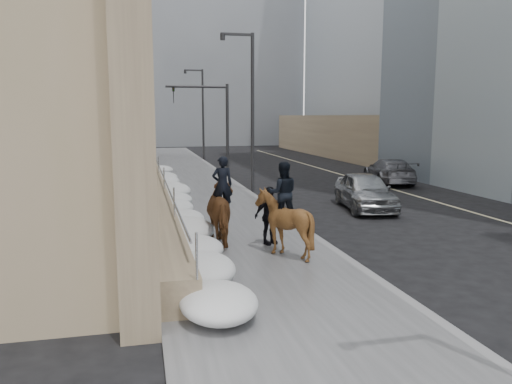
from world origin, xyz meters
The scene contains 16 objects.
ground centered at (0.00, 0.00, 0.00)m, with size 140.00×140.00×0.00m, color black.
sidewalk centered at (0.00, 10.00, 0.06)m, with size 5.00×80.00×0.12m, color #48484A.
curb centered at (2.62, 10.00, 0.06)m, with size 0.24×80.00×0.12m, color slate.
lane_line centered at (10.50, 10.00, 0.01)m, with size 0.15×70.00×0.01m, color #BFB78C.
limestone_building centered at (-5.26, 19.96, 8.90)m, with size 6.10×44.00×18.00m.
bg_building_mid centered at (4.00, 60.00, 14.00)m, with size 30.00×12.00×28.00m, color slate.
bg_building_far centered at (-6.00, 72.00, 10.00)m, with size 24.00×12.00×20.00m, color gray.
streetlight_mid centered at (2.74, 14.00, 4.58)m, with size 1.71×0.24×8.00m.
streetlight_far centered at (2.74, 34.00, 4.58)m, with size 1.71×0.24×8.00m.
traffic_signal centered at (2.07, 22.00, 4.00)m, with size 4.10×0.22×6.00m.
snow_bank centered at (-1.42, 8.11, 0.47)m, with size 1.70×18.10×0.76m.
mounted_horse_left centered at (-0.34, 3.58, 1.14)m, with size 1.14×2.29×2.61m.
mounted_horse_right centered at (1.01, 1.88, 1.17)m, with size 1.71×1.86×2.57m.
pedestrian centered at (0.93, 3.12, 0.99)m, with size 1.02×0.43×1.74m, color black.
car_silver centered at (6.47, 8.27, 0.79)m, with size 1.86×4.62×1.57m, color #979A9E.
car_grey centered at (11.46, 15.53, 0.73)m, with size 2.06×5.06×1.47m, color slate.
Camera 1 is at (-2.77, -10.97, 3.92)m, focal length 35.00 mm.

